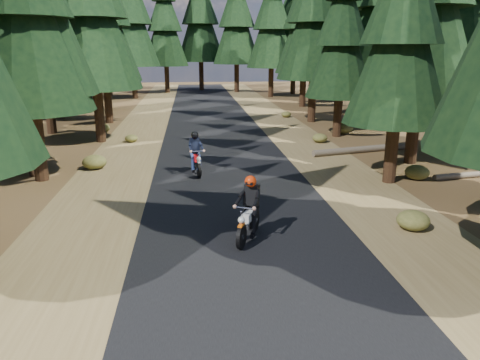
# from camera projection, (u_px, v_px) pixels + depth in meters

# --- Properties ---
(ground) EXTENTS (120.00, 120.00, 0.00)m
(ground) POSITION_uv_depth(u_px,v_px,m) (246.00, 232.00, 13.03)
(ground) COLOR #402D17
(ground) RESTS_ON ground
(road) EXTENTS (6.00, 100.00, 0.01)m
(road) POSITION_uv_depth(u_px,v_px,m) (230.00, 183.00, 17.82)
(road) COLOR black
(road) RESTS_ON ground
(shoulder_l) EXTENTS (3.20, 100.00, 0.01)m
(shoulder_l) POSITION_uv_depth(u_px,v_px,m) (107.00, 186.00, 17.35)
(shoulder_l) COLOR brown
(shoulder_l) RESTS_ON ground
(shoulder_r) EXTENTS (3.20, 100.00, 0.01)m
(shoulder_r) POSITION_uv_depth(u_px,v_px,m) (347.00, 179.00, 18.28)
(shoulder_r) COLOR brown
(shoulder_r) RESTS_ON ground
(pine_forest) EXTENTS (34.59, 55.08, 16.32)m
(pine_forest) POSITION_uv_depth(u_px,v_px,m) (209.00, 2.00, 31.02)
(pine_forest) COLOR black
(pine_forest) RESTS_ON ground
(log_near) EXTENTS (5.22, 1.69, 0.32)m
(log_near) POSITION_uv_depth(u_px,v_px,m) (361.00, 149.00, 22.92)
(log_near) COLOR #4C4233
(log_near) RESTS_ON ground
(log_far) EXTENTS (3.61, 0.76, 0.24)m
(log_far) POSITION_uv_depth(u_px,v_px,m) (474.00, 175.00, 18.54)
(log_far) COLOR #4C4233
(log_far) RESTS_ON ground
(understory_shrubs) EXTENTS (15.43, 33.06, 0.71)m
(understory_shrubs) POSITION_uv_depth(u_px,v_px,m) (292.00, 156.00, 20.91)
(understory_shrubs) COLOR #474C1E
(understory_shrubs) RESTS_ON ground
(rider_lead) EXTENTS (1.31, 2.01, 1.73)m
(rider_lead) POSITION_uv_depth(u_px,v_px,m) (248.00, 219.00, 12.39)
(rider_lead) COLOR silver
(rider_lead) RESTS_ON road
(rider_follow) EXTENTS (0.87, 1.99, 1.72)m
(rider_follow) POSITION_uv_depth(u_px,v_px,m) (196.00, 160.00, 18.92)
(rider_follow) COLOR #AA0B0F
(rider_follow) RESTS_ON road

